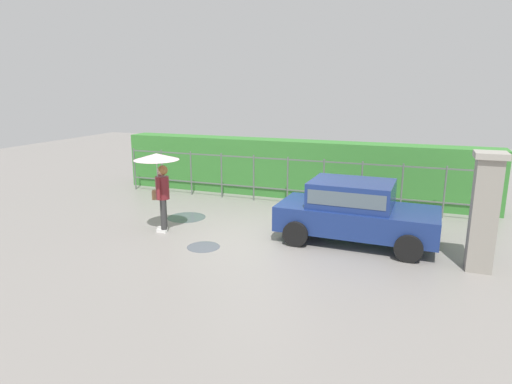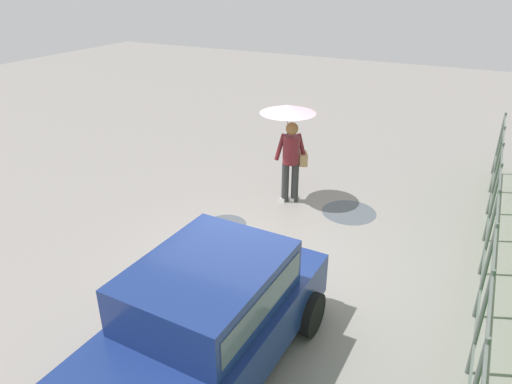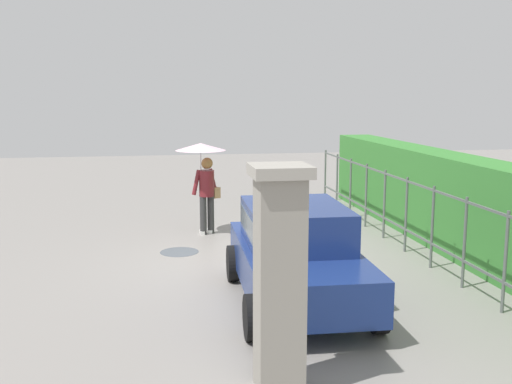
# 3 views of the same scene
# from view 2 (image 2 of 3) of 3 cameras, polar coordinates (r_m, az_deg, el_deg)

# --- Properties ---
(ground_plane) EXTENTS (40.00, 40.00, 0.00)m
(ground_plane) POSITION_cam_2_polar(r_m,az_deg,el_deg) (7.85, -0.26, -8.76)
(ground_plane) COLOR gray
(car) EXTENTS (3.79, 1.96, 1.48)m
(car) POSITION_cam_2_polar(r_m,az_deg,el_deg) (5.60, -6.15, -14.85)
(car) COLOR navy
(car) RESTS_ON ground
(pedestrian) EXTENTS (1.12, 1.12, 2.04)m
(pedestrian) POSITION_cam_2_polar(r_m,az_deg,el_deg) (9.38, 4.14, 7.51)
(pedestrian) COLOR #333333
(pedestrian) RESTS_ON ground
(fence_section) EXTENTS (11.51, 0.05, 1.50)m
(fence_section) POSITION_cam_2_polar(r_m,az_deg,el_deg) (7.02, 26.26, -8.27)
(fence_section) COLOR #59605B
(fence_section) RESTS_ON ground
(puddle_near) EXTENTS (0.77, 0.77, 0.00)m
(puddle_near) POSITION_cam_2_polar(r_m,az_deg,el_deg) (9.01, -3.65, -3.93)
(puddle_near) COLOR #4C545B
(puddle_near) RESTS_ON ground
(puddle_far) EXTENTS (1.09, 1.09, 0.00)m
(puddle_far) POSITION_cam_2_polar(r_m,az_deg,el_deg) (9.61, 11.26, -2.42)
(puddle_far) COLOR #4C545B
(puddle_far) RESTS_ON ground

